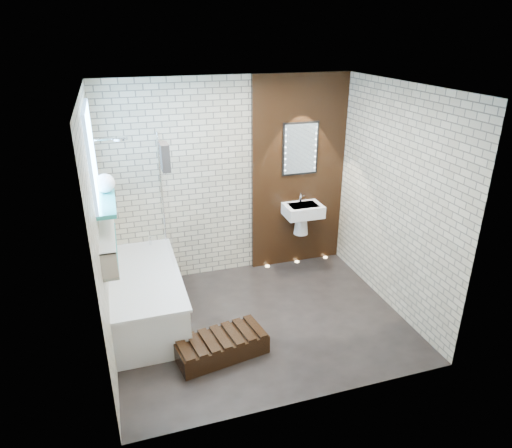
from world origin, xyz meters
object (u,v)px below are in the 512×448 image
object	(u,v)px
bath_screen	(166,199)
walnut_step	(221,346)
bathtub	(146,296)
led_mirror	(300,149)
washbasin	(302,214)

from	to	relation	value
bath_screen	walnut_step	xyz separation A→B (m)	(0.31, -1.34, -1.18)
bathtub	led_mirror	distance (m)	2.68
walnut_step	washbasin	bearing A→B (deg)	45.23
led_mirror	walnut_step	size ratio (longest dim) A/B	0.76
bathtub	walnut_step	distance (m)	1.13
bathtub	led_mirror	size ratio (longest dim) A/B	2.49
bathtub	bath_screen	xyz separation A→B (m)	(0.35, 0.44, 0.99)
bathtub	walnut_step	xyz separation A→B (m)	(0.66, -0.90, -0.19)
bathtub	bath_screen	size ratio (longest dim) A/B	1.24
bathtub	washbasin	xyz separation A→B (m)	(2.17, 0.62, 0.50)
walnut_step	bathtub	bearing A→B (deg)	126.20
bath_screen	walnut_step	distance (m)	1.81
bath_screen	walnut_step	world-z (taller)	bath_screen
bathtub	walnut_step	bearing A→B (deg)	-53.80
bath_screen	washbasin	size ratio (longest dim) A/B	2.41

